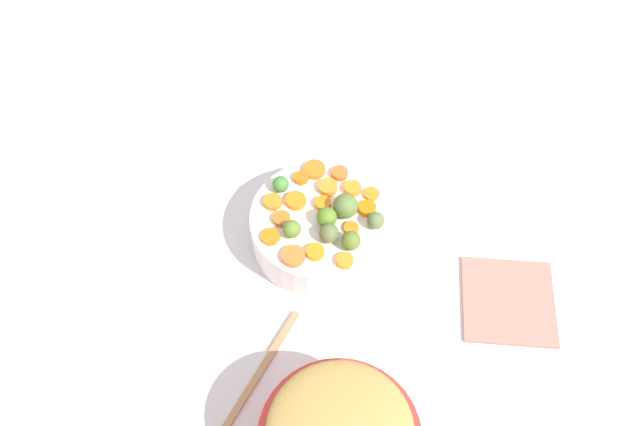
{
  "coord_description": "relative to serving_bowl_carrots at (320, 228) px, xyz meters",
  "views": [
    {
      "loc": [
        -0.63,
        -0.0,
        1.08
      ],
      "look_at": [
        0.03,
        -0.01,
        0.1
      ],
      "focal_mm": 39.8,
      "sensor_mm": 36.0,
      "label": 1
    }
  ],
  "objects": [
    {
      "name": "brussels_sprout_2",
      "position": [
        -0.04,
        -0.01,
        0.05
      ],
      "size": [
        0.03,
        0.03,
        0.03
      ],
      "primitive_type": "sphere",
      "color": "#5B6B39",
      "rests_on": "serving_bowl_carrots"
    },
    {
      "name": "wooden_spoon",
      "position": [
        -0.32,
        0.14,
        -0.03
      ],
      "size": [
        0.26,
        0.16,
        0.01
      ],
      "color": "tan",
      "rests_on": "tabletop"
    },
    {
      "name": "carrot_slice_15",
      "position": [
        0.03,
        0.08,
        0.04
      ],
      "size": [
        0.04,
        0.04,
        0.01
      ],
      "primitive_type": "cylinder",
      "rotation": [
        0.0,
        0.0,
        3.77
      ],
      "color": "orange",
      "rests_on": "serving_bowl_carrots"
    },
    {
      "name": "carrot_slice_9",
      "position": [
        0.02,
        -0.0,
        0.04
      ],
      "size": [
        0.03,
        0.03,
        0.01
      ],
      "primitive_type": "cylinder",
      "rotation": [
        0.0,
        0.0,
        0.08
      ],
      "color": "orange",
      "rests_on": "serving_bowl_carrots"
    },
    {
      "name": "carrot_slice_13",
      "position": [
        -0.08,
        0.05,
        0.04
      ],
      "size": [
        0.04,
        0.04,
        0.01
      ],
      "primitive_type": "cylinder",
      "rotation": [
        0.0,
        0.0,
        1.53
      ],
      "color": "orange",
      "rests_on": "serving_bowl_carrots"
    },
    {
      "name": "carrot_slice_6",
      "position": [
        0.05,
        -0.06,
        0.04
      ],
      "size": [
        0.03,
        0.03,
        0.01
      ],
      "primitive_type": "cylinder",
      "rotation": [
        0.0,
        0.0,
        4.76
      ],
      "color": "orange",
      "rests_on": "serving_bowl_carrots"
    },
    {
      "name": "brussels_sprout_5",
      "position": [
        -0.01,
        -0.01,
        0.05
      ],
      "size": [
        0.03,
        0.03,
        0.03
      ],
      "primitive_type": "sphere",
      "color": "#5B8126",
      "rests_on": "serving_bowl_carrots"
    },
    {
      "name": "carrot_slice_10",
      "position": [
        -0.03,
        -0.05,
        0.04
      ],
      "size": [
        0.03,
        0.03,
        0.01
      ],
      "primitive_type": "cylinder",
      "rotation": [
        0.0,
        0.0,
        1.47
      ],
      "color": "orange",
      "rests_on": "serving_bowl_carrots"
    },
    {
      "name": "carrot_slice_8",
      "position": [
        0.01,
        -0.08,
        0.04
      ],
      "size": [
        0.03,
        0.03,
        0.01
      ],
      "primitive_type": "cylinder",
      "rotation": [
        0.0,
        0.0,
        0.01
      ],
      "color": "orange",
      "rests_on": "serving_bowl_carrots"
    },
    {
      "name": "brussels_sprout_0",
      "position": [
        -0.06,
        -0.05,
        0.05
      ],
      "size": [
        0.03,
        0.03,
        0.03
      ],
      "primitive_type": "sphere",
      "color": "#5B7527",
      "rests_on": "serving_bowl_carrots"
    },
    {
      "name": "carrot_slice_12",
      "position": [
        -0.07,
        0.01,
        0.04
      ],
      "size": [
        0.04,
        0.04,
        0.01
      ],
      "primitive_type": "cylinder",
      "rotation": [
        0.0,
        0.0,
        4.39
      ],
      "color": "orange",
      "rests_on": "serving_bowl_carrots"
    },
    {
      "name": "tabletop",
      "position": [
        -0.03,
        0.01,
        -0.05
      ],
      "size": [
        2.4,
        2.4,
        0.02
      ],
      "primitive_type": "cube",
      "color": "silver",
      "rests_on": "ground"
    },
    {
      "name": "carrot_slice_11",
      "position": [
        -0.09,
        -0.04,
        0.04
      ],
      "size": [
        0.03,
        0.03,
        0.01
      ],
      "primitive_type": "cylinder",
      "rotation": [
        0.0,
        0.0,
        6.17
      ],
      "color": "orange",
      "rests_on": "serving_bowl_carrots"
    },
    {
      "name": "serving_bowl_carrots",
      "position": [
        0.0,
        0.0,
        0.0
      ],
      "size": [
        0.24,
        0.24,
        0.07
      ],
      "primitive_type": "cylinder",
      "color": "white",
      "rests_on": "tabletop"
    },
    {
      "name": "carrot_slice_1",
      "position": [
        -0.01,
        0.07,
        0.04
      ],
      "size": [
        0.03,
        0.03,
        0.01
      ],
      "primitive_type": "cylinder",
      "rotation": [
        0.0,
        0.0,
        6.26
      ],
      "color": "orange",
      "rests_on": "serving_bowl_carrots"
    },
    {
      "name": "brussels_sprout_4",
      "position": [
        -0.04,
        0.05,
        0.05
      ],
      "size": [
        0.03,
        0.03,
        0.03
      ],
      "primitive_type": "sphere",
      "color": "olive",
      "rests_on": "serving_bowl_carrots"
    },
    {
      "name": "brussels_sprout_6",
      "position": [
        0.06,
        0.07,
        0.05
      ],
      "size": [
        0.03,
        0.03,
        0.03
      ],
      "primitive_type": "sphere",
      "color": "#468836",
      "rests_on": "serving_bowl_carrots"
    },
    {
      "name": "carrot_slice_2",
      "position": [
        0.04,
        -0.09,
        0.04
      ],
      "size": [
        0.03,
        0.03,
        0.01
      ],
      "primitive_type": "cylinder",
      "rotation": [
        0.0,
        0.0,
        6.17
      ],
      "color": "orange",
      "rests_on": "serving_bowl_carrots"
    },
    {
      "name": "brussels_sprout_1",
      "position": [
        0.01,
        -0.04,
        0.06
      ],
      "size": [
        0.04,
        0.04,
        0.04
      ],
      "primitive_type": "sphere",
      "color": "#5D7736",
      "rests_on": "serving_bowl_carrots"
    },
    {
      "name": "carrot_slice_5",
      "position": [
        -0.04,
        0.08,
        0.04
      ],
      "size": [
        0.04,
        0.04,
        0.01
      ],
      "primitive_type": "cylinder",
      "rotation": [
        0.0,
        0.0,
        0.57
      ],
      "color": "orange",
      "rests_on": "serving_bowl_carrots"
    },
    {
      "name": "carrot_slice_7",
      "position": [
        0.06,
        -0.01,
        0.04
      ],
      "size": [
        0.03,
        0.03,
        0.01
      ],
      "primitive_type": "cylinder",
      "rotation": [
        0.0,
        0.0,
        0.03
      ],
      "color": "orange",
      "rests_on": "serving_bowl_carrots"
    },
    {
      "name": "carrot_slice_4",
      "position": [
        0.09,
        -0.03,
        0.04
      ],
      "size": [
        0.04,
        0.04,
        0.01
      ],
      "primitive_type": "cylinder",
      "rotation": [
        0.0,
        0.0,
        3.73
      ],
      "color": "orange",
      "rests_on": "serving_bowl_carrots"
    },
    {
      "name": "carrot_slice_3",
      "position": [
        0.03,
        0.04,
        0.04
      ],
      "size": [
        0.05,
        0.05,
        0.01
      ],
      "primitive_type": "cylinder",
      "rotation": [
        0.0,
        0.0,
        0.65
      ],
      "color": "orange",
      "rests_on": "serving_bowl_carrots"
    },
    {
      "name": "carrot_slice_14",
      "position": [
        0.1,
        0.01,
        0.04
      ],
      "size": [
        0.05,
        0.05,
        0.01
      ],
      "primitive_type": "cylinder",
      "rotation": [
        0.0,
        0.0,
        3.33
      ],
      "color": "orange",
      "rests_on": "serving_bowl_carrots"
    },
    {
      "name": "brussels_sprout_3",
      "position": [
        -0.02,
        -0.09,
        0.05
      ],
      "size": [
        0.03,
        0.03,
        0.03
      ],
      "primitive_type": "sphere",
      "color": "#607341",
      "rests_on": "serving_bowl_carrots"
    },
    {
      "name": "dish_towel",
      "position": [
        -0.13,
        -0.31,
        -0.03
      ],
      "size": [
        0.17,
        0.17,
        0.01
      ],
      "primitive_type": "cube",
      "rotation": [
        0.0,
        0.0,
        -0.1
      ],
      "color": "tan",
      "rests_on": "tabletop"
    },
    {
      "name": "carrot_slice_0",
      "position": [
        0.08,
        0.03,
        0.04
      ],
      "size": [
        0.04,
        0.04,
        0.01
      ],
      "primitive_type": "cylinder",
      "rotation": [
        0.0,
        0.0,
        5.56
      ],
      "color": "orange",
      "rests_on": "serving_bowl_carrots"
    }
  ]
}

